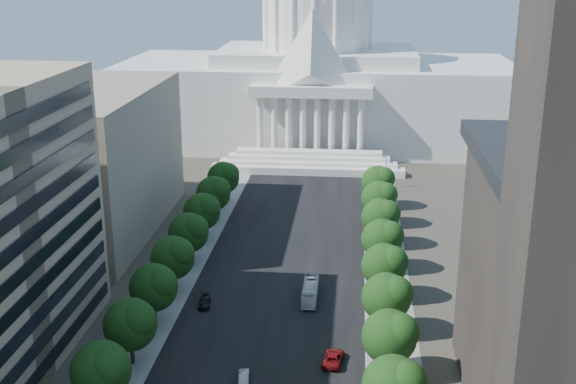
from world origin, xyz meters
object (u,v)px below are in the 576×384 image
(car_silver, at_px, (244,378))
(car_red, at_px, (333,358))
(city_bus, at_px, (310,291))
(car_dark_b, at_px, (205,302))

(car_silver, height_order, car_red, car_red)
(car_red, xyz_separation_m, city_bus, (-4.64, 20.26, 0.64))
(car_silver, xyz_separation_m, car_dark_b, (-9.99, 22.00, 0.02))
(car_dark_b, distance_m, city_bus, 17.84)
(car_red, bearing_deg, city_bus, -69.60)
(car_red, relative_size, city_bus, 0.55)
(car_silver, relative_size, car_dark_b, 0.85)
(car_silver, relative_size, car_red, 0.69)
(car_silver, xyz_separation_m, city_bus, (7.27, 26.46, 0.78))
(car_dark_b, bearing_deg, car_red, -42.96)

